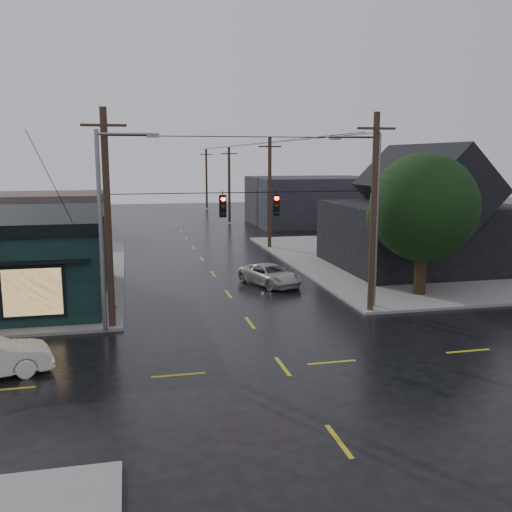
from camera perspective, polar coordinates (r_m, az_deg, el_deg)
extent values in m
plane|color=black|center=(22.39, 2.68, -10.98)|extent=(160.00, 160.00, 0.00)
cube|color=gray|center=(48.28, 19.50, -0.10)|extent=(28.00, 28.00, 0.15)
cube|color=black|center=(42.85, 16.14, 2.02)|extent=(12.00, 11.00, 4.50)
cylinder|color=black|center=(34.06, 16.13, -0.66)|extent=(0.70, 0.70, 3.64)
sphere|color=black|center=(33.64, 16.40, 4.71)|extent=(6.15, 6.15, 6.15)
cylinder|color=black|center=(27.29, -0.86, 6.38)|extent=(13.00, 0.04, 0.04)
cube|color=#332A25|center=(61.01, -20.64, 3.82)|extent=(12.00, 10.00, 4.40)
cube|color=black|center=(68.84, 5.61, 5.53)|extent=(14.00, 12.00, 5.60)
imported|color=#ABA89E|center=(35.86, 1.42, -1.89)|extent=(3.78, 5.17, 1.31)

